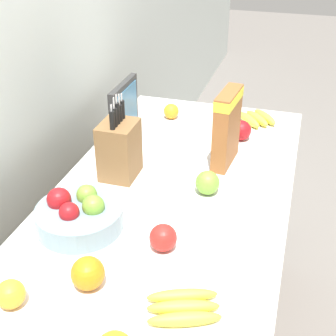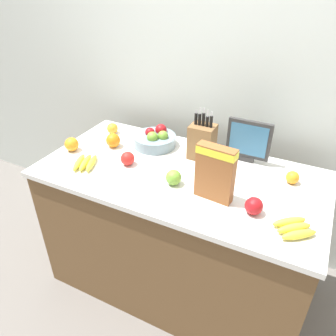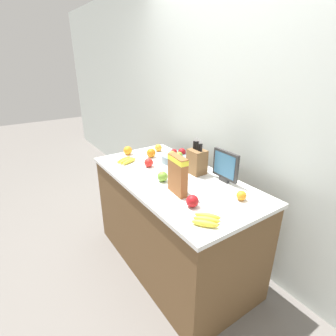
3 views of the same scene
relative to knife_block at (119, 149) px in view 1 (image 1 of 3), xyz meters
The scene contains 13 objects.
counter 0.59m from the knife_block, 102.27° to the right, with size 1.57×0.79×0.88m.
knife_block is the anchor object (origin of this frame).
small_monitor 0.26m from the knife_block, 16.99° to the left, with size 0.25×0.03×0.25m.
cereal_box 0.40m from the knife_block, 59.87° to the right, with size 0.19×0.08×0.28m.
fruit_bowl 0.32m from the knife_block, behind, with size 0.26×0.26×0.12m.
banana_bunch_left 0.68m from the knife_block, 145.40° to the right, with size 0.17×0.20×0.04m.
banana_bunch_right 0.72m from the knife_block, 34.99° to the right, with size 0.20×0.19×0.04m.
apple_rear 0.44m from the knife_block, 142.15° to the right, with size 0.08×0.08×0.08m, color red.
apple_middle 0.55m from the knife_block, 42.51° to the right, with size 0.08×0.08×0.08m, color #A31419.
apple_near_bananas 0.33m from the knife_block, 94.41° to the right, with size 0.08×0.08×0.08m, color #6B9E33.
orange_by_cereal 0.56m from the knife_block, 166.94° to the right, with size 0.09×0.09×0.09m, color orange.
orange_near_bowl 0.66m from the knife_block, behind, with size 0.07×0.07×0.07m, color orange.
orange_mid_right 0.53m from the knife_block, ahead, with size 0.07×0.07×0.07m, color orange.
Camera 1 is at (-1.29, -0.37, 1.77)m, focal length 50.00 mm.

